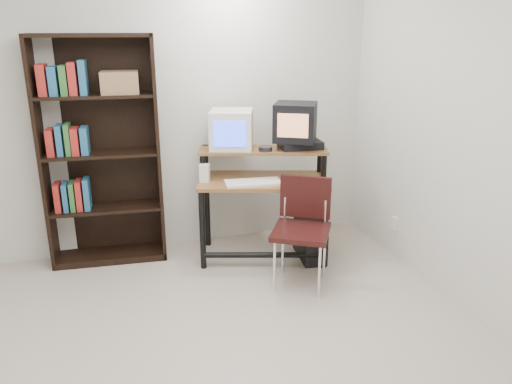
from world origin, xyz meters
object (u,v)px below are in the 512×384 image
object	(u,v)px
school_chair	(303,220)
crt_tv	(295,122)
pc_tower	(310,235)
bookshelf	(101,151)
computer_desk	(263,185)
crt_monitor	(232,130)

from	to	relation	value
school_chair	crt_tv	bearing A→B (deg)	106.56
pc_tower	bookshelf	bearing A→B (deg)	170.01
pc_tower	computer_desk	bearing A→B (deg)	164.37
computer_desk	school_chair	xyz separation A→B (m)	(0.15, -0.56, -0.15)
computer_desk	pc_tower	distance (m)	0.64
crt_monitor	crt_tv	xyz separation A→B (m)	(0.53, -0.18, 0.07)
pc_tower	bookshelf	size ratio (longest dim) A/B	0.23
crt_monitor	bookshelf	world-z (taller)	bookshelf
computer_desk	bookshelf	distance (m)	1.42
crt_tv	pc_tower	world-z (taller)	crt_tv
computer_desk	school_chair	distance (m)	0.60
pc_tower	bookshelf	world-z (taller)	bookshelf
school_chair	computer_desk	bearing A→B (deg)	135.92
computer_desk	crt_monitor	xyz separation A→B (m)	(-0.23, 0.20, 0.46)
school_chair	bookshelf	distance (m)	1.81
bookshelf	crt_monitor	bearing A→B (deg)	-3.47
school_chair	crt_monitor	bearing A→B (deg)	147.25
crt_monitor	pc_tower	xyz separation A→B (m)	(0.62, -0.37, -0.93)
computer_desk	crt_tv	distance (m)	0.61
crt_monitor	school_chair	size ratio (longest dim) A/B	0.53
crt_tv	crt_monitor	bearing A→B (deg)	-170.49
pc_tower	bookshelf	distance (m)	1.98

